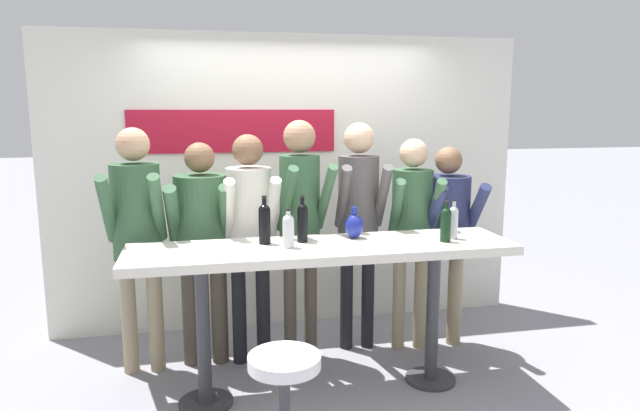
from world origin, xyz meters
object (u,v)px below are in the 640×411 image
at_px(wine_bottle_3, 446,223).
at_px(person_center_left, 249,223).
at_px(wine_bottle_0, 454,221).
at_px(bar_stool, 285,393).
at_px(tasting_table, 323,267).
at_px(person_center_right, 358,209).
at_px(person_center, 300,210).
at_px(person_far_right, 447,225).
at_px(wine_bottle_2, 265,222).
at_px(wine_bottle_1, 302,221).
at_px(person_left, 202,231).
at_px(person_far_left, 137,223).
at_px(wine_bottle_4, 288,229).
at_px(decorative_vase, 354,226).
at_px(person_right, 412,220).

bearing_deg(wine_bottle_3, person_center_left, 152.53).
bearing_deg(wine_bottle_0, bar_stool, -150.18).
height_order(tasting_table, person_center_right, person_center_right).
relative_size(person_center_left, person_center, 0.95).
xyz_separation_m(person_far_right, wine_bottle_2, (-1.51, -0.45, 0.18)).
xyz_separation_m(bar_stool, wine_bottle_2, (0.00, 0.87, 0.77)).
bearing_deg(wine_bottle_1, person_left, 142.19).
xyz_separation_m(person_center_right, person_far_right, (0.71, -0.09, -0.15)).
bearing_deg(bar_stool, person_far_left, 122.87).
height_order(person_center_left, wine_bottle_4, person_center_left).
bearing_deg(person_far_right, wine_bottle_3, -114.46).
bearing_deg(person_center_right, person_center, -164.46).
height_order(tasting_table, wine_bottle_3, wine_bottle_3).
distance_m(person_left, person_center_right, 1.22).
bearing_deg(wine_bottle_4, person_center_right, 45.79).
distance_m(bar_stool, wine_bottle_4, 1.05).
xyz_separation_m(person_center_left, wine_bottle_3, (1.27, -0.66, 0.08)).
height_order(wine_bottle_3, decorative_vase, wine_bottle_3).
height_order(tasting_table, wine_bottle_2, wine_bottle_2).
height_order(person_center, person_center_right, person_center).
relative_size(person_center_left, decorative_vase, 7.98).
height_order(tasting_table, wine_bottle_4, wine_bottle_4).
bearing_deg(person_far_left, person_center, 1.54).
height_order(tasting_table, wine_bottle_0, wine_bottle_0).
xyz_separation_m(tasting_table, wine_bottle_3, (0.83, -0.08, 0.28)).
distance_m(person_far_left, decorative_vase, 1.55).
bearing_deg(person_far_left, bar_stool, -55.14).
relative_size(tasting_table, person_far_right, 1.57).
xyz_separation_m(person_right, wine_bottle_3, (-0.01, -0.65, 0.11)).
bearing_deg(person_far_right, person_center_right, 173.31).
bearing_deg(person_far_left, wine_bottle_0, -13.24).
xyz_separation_m(person_far_left, wine_bottle_4, (1.00, -0.60, 0.04)).
bearing_deg(wine_bottle_3, person_left, 156.36).
height_order(person_center_left, wine_bottle_0, person_center_left).
bearing_deg(wine_bottle_0, person_center, 149.31).
height_order(person_far_right, decorative_vase, person_far_right).
bearing_deg(decorative_vase, wine_bottle_1, -174.03).
bearing_deg(person_center_right, decorative_vase, -104.27).
xyz_separation_m(wine_bottle_0, wine_bottle_1, (-1.04, 0.12, 0.02)).
distance_m(person_center_right, wine_bottle_0, 0.83).
distance_m(bar_stool, person_left, 1.57).
bearing_deg(wine_bottle_4, wine_bottle_3, -3.07).
bearing_deg(wine_bottle_2, decorative_vase, 3.33).
bearing_deg(person_left, person_right, 1.61).
distance_m(person_left, decorative_vase, 1.15).
xyz_separation_m(person_far_left, person_center_right, (1.67, 0.08, 0.03)).
relative_size(person_far_left, person_center, 0.98).
distance_m(person_right, wine_bottle_2, 1.30).
distance_m(wine_bottle_1, wine_bottle_3, 0.97).
xyz_separation_m(person_center_left, wine_bottle_4, (0.20, -0.60, 0.07)).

